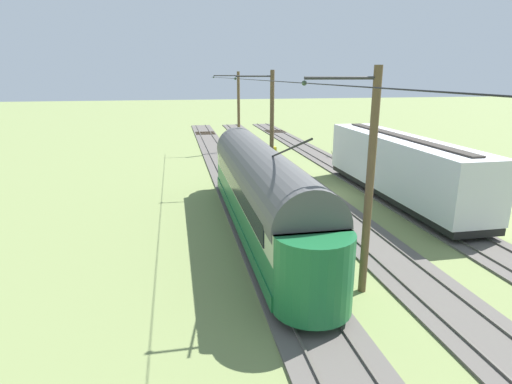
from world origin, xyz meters
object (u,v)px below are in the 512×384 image
object	(u,v)px
vintage_streetcar	(261,188)
catenary_pole_foreground	(238,111)
catenary_pole_mid_far	(368,182)
track_end_bumper	(267,151)
boxcar_adjacent	(399,166)
switch_stand	(334,150)
catenary_pole_mid_near	(271,129)

from	to	relation	value
vintage_streetcar	catenary_pole_foreground	world-z (taller)	catenary_pole_foreground
catenary_pole_mid_far	track_end_bumper	distance (m)	27.06
boxcar_adjacent	switch_stand	bearing A→B (deg)	-95.20
boxcar_adjacent	catenary_pole_foreground	size ratio (longest dim) A/B	1.89
switch_stand	boxcar_adjacent	bearing A→B (deg)	84.80
catenary_pole_foreground	track_end_bumper	size ratio (longest dim) A/B	4.39
catenary_pole_foreground	catenary_pole_mid_near	distance (m)	14.66
boxcar_adjacent	track_end_bumper	xyz separation A→B (m)	(4.78, -16.28, -1.77)
switch_stand	track_end_bumper	world-z (taller)	switch_stand
boxcar_adjacent	catenary_pole_foreground	world-z (taller)	catenary_pole_foreground
vintage_streetcar	track_end_bumper	distance (m)	20.83
catenary_pole_mid_far	switch_stand	bearing A→B (deg)	-109.08
catenary_pole_foreground	catenary_pole_mid_far	world-z (taller)	same
vintage_streetcar	track_end_bumper	bearing A→B (deg)	-103.31
switch_stand	track_end_bumper	size ratio (longest dim) A/B	0.69
catenary_pole_foreground	track_end_bumper	world-z (taller)	catenary_pole_foreground
catenary_pole_mid_near	catenary_pole_mid_far	world-z (taller)	same
vintage_streetcar	catenary_pole_mid_far	world-z (taller)	catenary_pole_mid_far
catenary_pole_mid_far	track_end_bumper	size ratio (longest dim) A/B	4.39
boxcar_adjacent	catenary_pole_mid_far	bearing A→B (deg)	55.38
catenary_pole_foreground	switch_stand	world-z (taller)	catenary_pole_foreground
vintage_streetcar	catenary_pole_mid_near	xyz separation A→B (m)	(-2.36, -8.15, 1.84)
catenary_pole_mid_near	switch_stand	size ratio (longest dim) A/B	6.40
vintage_streetcar	catenary_pole_mid_far	xyz separation A→B (m)	(-2.36, 6.51, 1.84)
catenary_pole_mid_near	catenary_pole_mid_far	xyz separation A→B (m)	(0.00, 14.66, 0.00)
boxcar_adjacent	switch_stand	xyz separation A→B (m)	(-1.28, -14.07, -1.46)
catenary_pole_mid_near	track_end_bumper	distance (m)	12.82
boxcar_adjacent	switch_stand	size ratio (longest dim) A/B	12.12
vintage_streetcar	switch_stand	size ratio (longest dim) A/B	14.94
boxcar_adjacent	catenary_pole_mid_far	size ratio (longest dim) A/B	1.89
catenary_pole_mid_near	catenary_pole_foreground	bearing A→B (deg)	-90.00
boxcar_adjacent	catenary_pole_foreground	xyz separation A→B (m)	(7.19, -18.91, 1.94)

